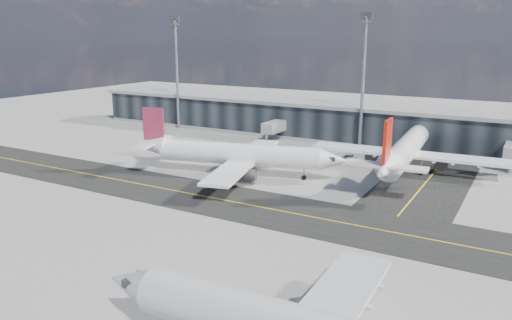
% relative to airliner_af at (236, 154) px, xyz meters
% --- Properties ---
extents(ground, '(300.00, 300.00, 0.00)m').
position_rel_airliner_af_xyz_m(ground, '(12.46, -16.85, -3.80)').
color(ground, gray).
rests_on(ground, ground).
extents(taxiway_lanes, '(180.00, 63.00, 0.03)m').
position_rel_airliner_af_xyz_m(taxiway_lanes, '(16.37, -6.11, -3.79)').
color(taxiway_lanes, black).
rests_on(taxiway_lanes, ground).
extents(terminal_concourse, '(152.00, 19.80, 8.80)m').
position_rel_airliner_af_xyz_m(terminal_concourse, '(12.50, 38.09, 0.29)').
color(terminal_concourse, black).
rests_on(terminal_concourse, ground).
extents(floodlight_masts, '(102.50, 0.70, 28.90)m').
position_rel_airliner_af_xyz_m(floodlight_masts, '(12.46, 31.15, 11.80)').
color(floodlight_masts, gray).
rests_on(floodlight_masts, ground).
extents(airliner_af, '(38.43, 33.05, 11.51)m').
position_rel_airliner_af_xyz_m(airliner_af, '(0.00, 0.00, 0.00)').
color(airliner_af, white).
rests_on(airliner_af, ground).
extents(airliner_redtail, '(35.48, 41.61, 12.32)m').
position_rel_airliner_af_xyz_m(airliner_redtail, '(25.54, 16.67, 0.27)').
color(airliner_redtail, white).
rests_on(airliner_redtail, ground).
extents(baggage_tug, '(2.90, 1.65, 1.75)m').
position_rel_airliner_af_xyz_m(baggage_tug, '(2.79, -0.67, -2.93)').
color(baggage_tug, orange).
rests_on(baggage_tug, ground).
extents(service_van, '(2.34, 5.03, 1.40)m').
position_rel_airliner_af_xyz_m(service_van, '(13.97, 19.48, -3.10)').
color(service_van, white).
rests_on(service_van, ground).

